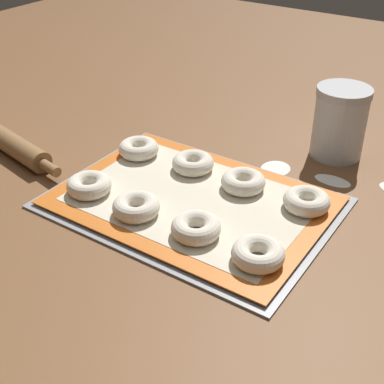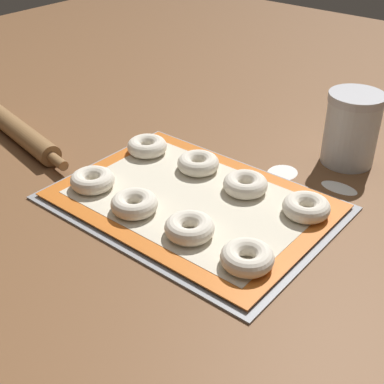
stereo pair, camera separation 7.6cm
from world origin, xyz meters
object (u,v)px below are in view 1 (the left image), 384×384
object	(u,v)px
bagel_back_far_right	(306,201)
baking_tray	(192,202)
bagel_front_mid_left	(136,207)
bagel_front_far_right	(258,254)
bagel_back_mid_right	(243,182)
bagel_front_mid_right	(196,228)
flour_canister	(340,122)
bagel_front_far_left	(89,185)
bagel_back_mid_left	(193,163)
rolling_pin	(6,140)
bagel_back_far_left	(139,148)

from	to	relation	value
bagel_back_far_right	baking_tray	bearing A→B (deg)	-154.62
bagel_front_mid_left	bagel_back_far_right	size ratio (longest dim) A/B	1.00
bagel_front_far_right	bagel_back_mid_right	world-z (taller)	same
bagel_front_mid_right	flour_canister	distance (m)	0.41
bagel_front_mid_right	baking_tray	bearing A→B (deg)	127.18
bagel_front_far_left	bagel_front_far_right	size ratio (longest dim) A/B	1.00
flour_canister	bagel_back_mid_left	bearing A→B (deg)	-130.80
baking_tray	bagel_front_mid_right	xyz separation A→B (m)	(0.06, -0.08, 0.02)
bagel_front_far_right	bagel_back_far_right	world-z (taller)	same
bagel_front_far_left	bagel_back_far_right	bearing A→B (deg)	26.04
baking_tray	bagel_front_mid_right	distance (m)	0.11
bagel_back_mid_left	rolling_pin	world-z (taller)	rolling_pin
bagel_back_far_left	baking_tray	bearing A→B (deg)	-23.02
bagel_front_far_right	rolling_pin	size ratio (longest dim) A/B	0.21
flour_canister	bagel_back_mid_right	bearing A→B (deg)	-109.74
bagel_front_far_left	bagel_back_mid_right	xyz separation A→B (m)	(0.22, 0.16, 0.00)
bagel_front_mid_right	bagel_front_far_right	world-z (taller)	same
bagel_back_mid_left	bagel_back_mid_right	world-z (taller)	same
baking_tray	bagel_front_far_right	xyz separation A→B (m)	(0.18, -0.09, 0.02)
bagel_front_far_left	flour_canister	distance (m)	0.51
bagel_back_mid_left	bagel_back_far_right	size ratio (longest dim) A/B	1.00
bagel_front_mid_right	flour_canister	xyz separation A→B (m)	(0.08, 0.40, 0.05)
bagel_front_far_right	bagel_back_mid_left	distance (m)	0.29
bagel_front_mid_right	bagel_front_far_right	size ratio (longest dim) A/B	1.00
bagel_back_mid_right	bagel_back_far_left	bearing A→B (deg)	-179.06
bagel_back_far_right	bagel_front_far_right	bearing A→B (deg)	-90.67
bagel_back_far_left	bagel_front_mid_left	bearing A→B (deg)	-52.51
bagel_front_mid_right	bagel_back_mid_right	xyz separation A→B (m)	(-0.01, 0.17, 0.00)
baking_tray	flour_canister	size ratio (longest dim) A/B	3.32
bagel_front_mid_right	bagel_back_far_left	distance (m)	0.29
bagel_back_mid_left	rolling_pin	distance (m)	0.40
bagel_back_mid_right	flour_canister	size ratio (longest dim) A/B	0.55
bagel_front_far_right	bagel_back_mid_right	distance (m)	0.21
bagel_back_mid_left	bagel_back_far_right	bearing A→B (deg)	-0.64
bagel_back_mid_right	bagel_front_mid_right	bearing A→B (deg)	-87.77
bagel_front_mid_left	bagel_back_mid_right	size ratio (longest dim) A/B	1.00
bagel_back_far_left	bagel_front_mid_right	bearing A→B (deg)	-33.37
flour_canister	bagel_front_far_right	bearing A→B (deg)	-85.22
bagel_front_far_right	bagel_back_far_right	bearing A→B (deg)	89.33
bagel_front_far_right	bagel_back_far_right	distance (m)	0.17
bagel_front_mid_left	bagel_front_far_right	size ratio (longest dim) A/B	1.00
bagel_front_mid_left	bagel_back_mid_right	bearing A→B (deg)	57.36
bagel_front_far_right	flour_canister	size ratio (longest dim) A/B	0.55
bagel_back_far_right	bagel_front_mid_left	bearing A→B (deg)	-142.76
bagel_front_mid_right	flour_canister	bearing A→B (deg)	78.93
bagel_front_far_left	rolling_pin	distance (m)	0.28
bagel_front_far_right	flour_canister	xyz separation A→B (m)	(-0.03, 0.41, 0.05)
baking_tray	bagel_back_mid_left	world-z (taller)	bagel_back_mid_left
bagel_front_mid_left	flour_canister	world-z (taller)	flour_canister
bagel_front_mid_left	bagel_front_far_right	bearing A→B (deg)	0.76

